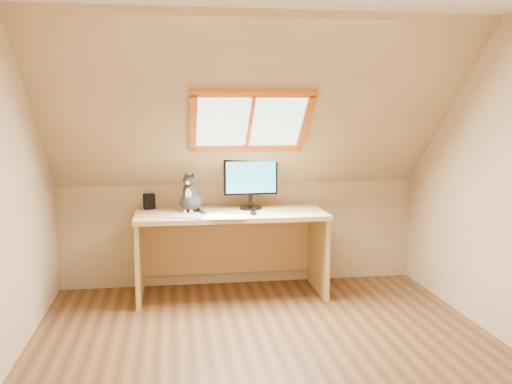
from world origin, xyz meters
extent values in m
plane|color=brown|center=(0.00, 0.00, 0.00)|extent=(3.50, 3.50, 0.00)
cube|color=tan|center=(0.00, -1.75, 1.20)|extent=(3.50, 0.02, 2.40)
cube|color=tan|center=(1.75, 0.00, 1.20)|extent=(0.02, 3.50, 2.40)
cube|color=tan|center=(0.00, 1.75, 0.50)|extent=(3.50, 0.02, 1.00)
cube|color=tan|center=(0.00, 0.97, 1.70)|extent=(3.50, 1.56, 1.41)
cube|color=#B2E0CC|center=(0.00, 1.05, 1.63)|extent=(0.90, 0.53, 0.48)
cube|color=orange|center=(0.00, 1.05, 1.63)|extent=(1.02, 0.64, 0.59)
cube|color=tan|center=(-0.14, 1.38, 0.77)|extent=(1.73, 0.76, 0.04)
cube|color=tan|center=(-0.97, 1.38, 0.37)|extent=(0.04, 0.68, 0.75)
cube|color=tan|center=(0.70, 1.38, 0.37)|extent=(0.04, 0.68, 0.75)
cube|color=tan|center=(-0.14, 1.73, 0.37)|extent=(1.63, 0.03, 0.52)
cylinder|color=black|center=(0.07, 1.49, 0.80)|extent=(0.22, 0.22, 0.02)
cylinder|color=black|center=(0.07, 1.49, 0.87)|extent=(0.04, 0.04, 0.12)
cube|color=black|center=(0.07, 1.49, 1.09)|extent=(0.51, 0.07, 0.33)
cube|color=blue|center=(0.07, 1.47, 1.09)|extent=(0.47, 0.04, 0.29)
ellipsoid|color=#393532|center=(-0.50, 1.45, 0.88)|extent=(0.27, 0.29, 0.17)
ellipsoid|color=#393532|center=(-0.50, 1.44, 0.98)|extent=(0.17, 0.17, 0.19)
ellipsoid|color=silver|center=(-0.52, 1.38, 0.96)|extent=(0.07, 0.05, 0.11)
ellipsoid|color=#393532|center=(-0.51, 1.39, 1.08)|extent=(0.13, 0.12, 0.10)
sphere|color=silver|center=(-0.53, 1.35, 1.07)|extent=(0.04, 0.04, 0.04)
cone|color=#393532|center=(-0.54, 1.42, 1.13)|extent=(0.06, 0.06, 0.06)
cone|color=#393532|center=(-0.48, 1.40, 1.13)|extent=(0.06, 0.06, 0.06)
cube|color=black|center=(-0.88, 1.63, 0.86)|extent=(0.12, 0.12, 0.14)
cube|color=#B2B2B7|center=(-0.53, 1.15, 0.80)|extent=(0.34, 0.29, 0.01)
ellipsoid|color=black|center=(0.05, 1.19, 0.81)|extent=(0.06, 0.11, 0.03)
cube|color=white|center=(-0.25, 1.12, 0.79)|extent=(0.33, 0.27, 0.00)
cube|color=white|center=(-0.25, 1.12, 0.79)|extent=(0.32, 0.24, 0.00)
cube|color=white|center=(-0.25, 1.12, 0.79)|extent=(0.35, 0.30, 0.00)
camera|label=1|loc=(-0.67, -3.77, 1.69)|focal=40.00mm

